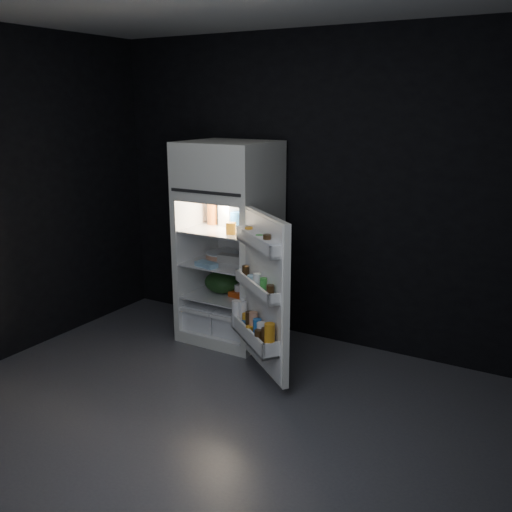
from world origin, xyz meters
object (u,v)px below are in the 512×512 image
Objects in this scene: fridge_door at (262,297)px; milk_jug at (229,213)px; refrigerator at (230,235)px; egg_carton at (232,259)px; yogurt_tray at (244,295)px.

milk_jug is at bearing 137.38° from fridge_door.
refrigerator is 6.92× the size of egg_carton.
fridge_door is (0.67, -0.61, -0.28)m from refrigerator.
egg_carton is at bearing -35.83° from milk_jug.
fridge_door reaches higher than milk_jug.
yogurt_tray is (-0.49, 0.54, -0.23)m from fridge_door.
fridge_door is at bearing -40.17° from yogurt_tray.
egg_carton is at bearing -47.57° from refrigerator.
milk_jug is 0.93× the size of egg_carton.
milk_jug is at bearing 158.78° from yogurt_tray.
egg_carton is 0.99× the size of yogurt_tray.
refrigerator is 6.87× the size of yogurt_tray.
egg_carton reaches higher than yogurt_tray.
yogurt_tray is (0.24, -0.13, -0.69)m from milk_jug.
fridge_door reaches higher than egg_carton.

